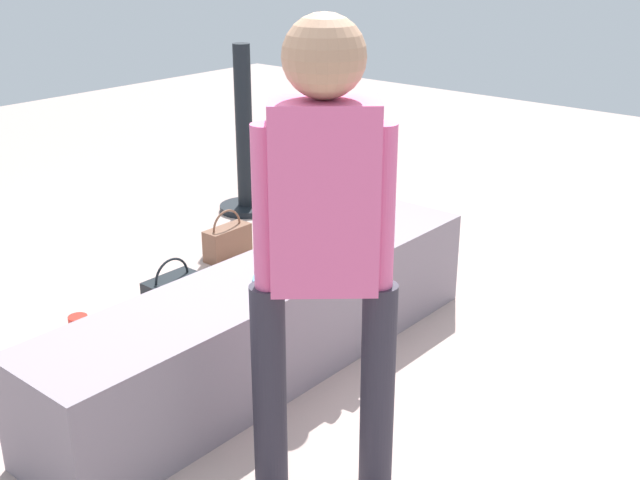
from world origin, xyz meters
name	(u,v)px	position (x,y,z in m)	size (l,w,h in m)	color
ground_plane	(273,368)	(0.00, 0.00, 0.00)	(12.00, 12.00, 0.00)	#A9918A
concrete_ledge	(272,321)	(0.00, 0.00, 0.22)	(2.21, 0.47, 0.45)	gray
child_seated	(321,207)	(0.29, -0.03, 0.66)	(0.28, 0.32, 0.48)	#1E2746
adult_standing	(324,227)	(-0.45, -0.66, 0.93)	(0.35, 0.37, 1.55)	#2B2833
cake_plate	(280,275)	(-0.03, -0.08, 0.47)	(0.22, 0.22, 0.07)	#4CA5D8
railing_post	(245,151)	(1.39, 1.56, 0.41)	(0.36, 0.36, 1.10)	black
water_bottle_near_gift	(87,357)	(-0.56, 0.53, 0.10)	(0.07, 0.07, 0.22)	silver
water_bottle_far_side	(143,334)	(-0.27, 0.53, 0.09)	(0.07, 0.07, 0.19)	silver
party_cup_red	(79,327)	(-0.38, 0.87, 0.05)	(0.09, 0.09, 0.11)	red
handbag_black_leather	(173,296)	(0.05, 0.70, 0.11)	(0.27, 0.14, 0.30)	black
handbag_brown_canvas	(228,241)	(0.73, 1.05, 0.10)	(0.28, 0.11, 0.29)	brown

